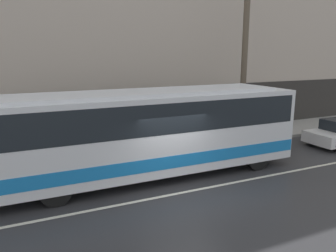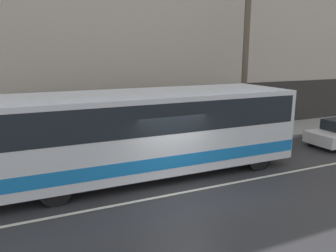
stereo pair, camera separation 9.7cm
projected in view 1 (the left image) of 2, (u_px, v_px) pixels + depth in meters
ground_plane at (181, 193)px, 10.95m from camera, size 60.00×60.00×0.00m
sidewalk at (130, 148)px, 15.85m from camera, size 60.00×3.09×0.15m
building_facade at (116, 17)px, 15.99m from camera, size 60.00×0.35×13.05m
lane_stripe at (181, 193)px, 10.95m from camera, size 54.00×0.14×0.01m
transit_bus at (148, 129)px, 12.04m from camera, size 11.70×2.58×3.25m
utility_pole_near at (244, 62)px, 16.75m from camera, size 0.30×0.30×7.96m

